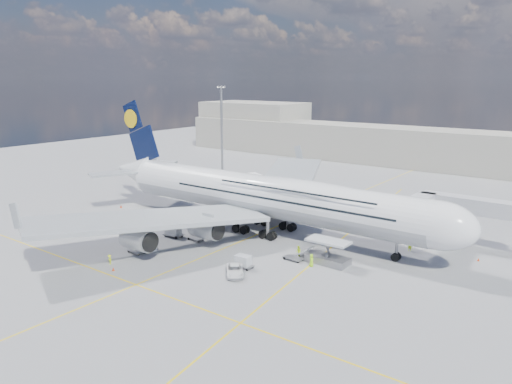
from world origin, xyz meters
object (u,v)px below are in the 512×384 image
Objects in this scene: dolly_row_b at (196,238)px; dolly_nose_far at (243,261)px; jet_bridge at (452,208)px; cone_wing_right_inner at (195,230)px; service_van at (235,270)px; crew_van at (311,260)px; dolly_nose_near at (293,258)px; cone_wing_right_outer at (113,269)px; cargo_loader at (327,255)px; cone_wing_left_outer at (312,198)px; dolly_row_a at (173,230)px; crew_loader at (298,252)px; crew_tug at (110,260)px; catering_truck_inner at (276,206)px; baggage_tug at (150,246)px; dolly_row_c at (136,251)px; cone_tail at (121,206)px; cone_nose at (478,260)px; airliner at (266,195)px; dolly_back at (130,216)px; light_mast at (222,130)px; crew_wing at (151,239)px; catering_truck_outer at (257,182)px; crew_nose at (410,246)px.

dolly_nose_far is at bearing -9.58° from dolly_row_b.
jet_bridge is 44.62m from cone_wing_right_inner.
service_van is 11.83m from crew_van.
service_van is 9.66× the size of cone_wing_right_inner.
cone_wing_right_outer is (-18.78, -19.48, -0.10)m from dolly_nose_near.
cargo_loader is 16.82× the size of cone_wing_left_outer.
dolly_row_a is at bearing 118.81° from service_van.
crew_loader is 28.92m from crew_tug.
catering_truck_inner is 25.31m from crew_loader.
baggage_tug is 9.63m from cone_wing_right_outer.
dolly_row_c is 14.19m from cone_wing_right_inner.
baggage_tug is at bearing -94.27° from cone_wing_left_outer.
dolly_row_b is 16.36m from crew_tug.
dolly_nose_far is at bearing -15.17° from cone_tail.
crew_van is 1.26× the size of crew_tug.
crew_loader is at bearing -146.24° from cone_nose.
cone_wing_right_outer is (-14.50, -12.31, -0.78)m from dolly_nose_far.
airliner is 29.64m from dolly_back.
light_mast is 47.38× the size of cone_wing_right_inner.
catering_truck_outer is at bearing 12.56° from crew_wing.
service_van is at bearing -71.87° from catering_truck_inner.
cargo_loader is at bearing -45.67° from catering_truck_inner.
baggage_tug is 48.89m from catering_truck_outer.
light_mast is 60.38m from crew_wing.
dolly_back is 1.41× the size of crew_van.
dolly_row_c is 5.81m from crew_tug.
dolly_row_c is at bearing -94.99° from cone_wing_left_outer.
cone_wing_right_outer is at bearing -44.38° from dolly_back.
crew_loader is (22.09, 13.75, 0.64)m from dolly_row_c.
light_mast reaches higher than dolly_row_a.
jet_bridge is 9.20m from cone_nose.
crew_wing is 26.23m from cone_tail.
cone_wing_left_outer is 0.96× the size of cone_wing_right_outer.
light_mast is at bearing 129.05° from dolly_nose_far.
crew_van is (26.98, 2.22, -0.20)m from dolly_row_a.
crew_wing reaches higher than cone_wing_left_outer.
dolly_row_b is at bearing -136.28° from crew_loader.
crew_van is at bearing -5.64° from dolly_row_a.
dolly_nose_near is at bearing -37.68° from airliner.
crew_nose is 3.30× the size of cone_wing_right_outer.
dolly_row_c is 32.81m from catering_truck_inner.
light_mast is 22.26m from catering_truck_outer.
dolly_nose_near is 40.22m from cone_wing_left_outer.
crew_loader is (-12.95, -13.50, 0.10)m from crew_nose.
crew_nose is (47.50, -22.04, -0.92)m from catering_truck_outer.
catering_truck_outer reaches higher than service_van.
dolly_nose_far is at bearing -12.68° from dolly_back.
crew_van is 3.63× the size of cone_wing_right_inner.
dolly_nose_near is at bearing 50.94° from crew_tug.
jet_bridge is 47.38m from dolly_row_a.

